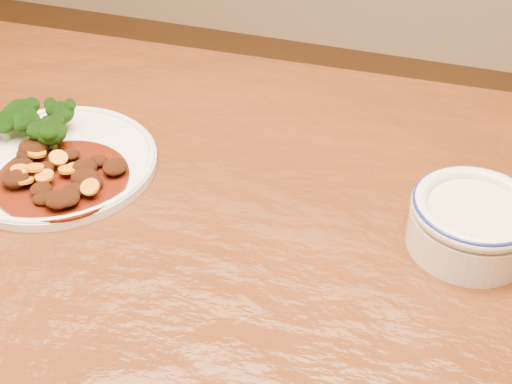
% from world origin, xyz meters
% --- Properties ---
extents(dining_table, '(1.52, 0.94, 0.75)m').
position_xyz_m(dining_table, '(0.00, 0.00, 0.67)').
color(dining_table, '#55260F').
rests_on(dining_table, ground).
extents(dinner_plate, '(0.25, 0.25, 0.02)m').
position_xyz_m(dinner_plate, '(-0.22, 0.08, 0.76)').
color(dinner_plate, white).
rests_on(dinner_plate, dining_table).
extents(broccoli_florets, '(0.11, 0.09, 0.04)m').
position_xyz_m(broccoli_florets, '(-0.27, 0.12, 0.79)').
color(broccoli_florets, '#5A8745').
rests_on(broccoli_florets, dinner_plate).
extents(mince_stew, '(0.16, 0.16, 0.03)m').
position_xyz_m(mince_stew, '(-0.19, 0.05, 0.77)').
color(mince_stew, '#491207').
rests_on(mince_stew, dinner_plate).
extents(dip_bowl, '(0.14, 0.14, 0.06)m').
position_xyz_m(dip_bowl, '(0.29, 0.10, 0.78)').
color(dip_bowl, beige).
rests_on(dip_bowl, dining_table).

